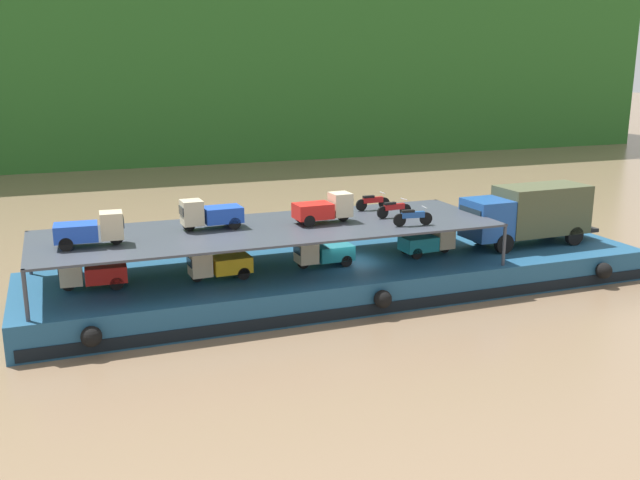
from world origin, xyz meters
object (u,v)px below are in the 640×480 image
covered_lorry (529,213)px  motorcycle_upper_port (412,217)px  cargo_barge (348,277)px  motorcycle_upper_centre (394,209)px  mini_truck_lower_fore (428,241)px  motorcycle_upper_stbd (373,202)px  mini_truck_lower_aft (219,264)px  mini_truck_upper_mid (210,214)px  mini_truck_upper_fore (324,209)px  mini_truck_lower_stern (92,273)px  mini_truck_lower_mid (323,252)px  mini_truck_upper_stern (90,230)px

covered_lorry → motorcycle_upper_port: (-7.74, -1.62, 0.74)m
cargo_barge → motorcycle_upper_centre: bearing=0.6°
mini_truck_lower_fore → motorcycle_upper_stbd: motorcycle_upper_stbd is taller
mini_truck_lower_aft → mini_truck_upper_mid: size_ratio=1.01×
motorcycle_upper_port → mini_truck_upper_fore: bearing=151.0°
motorcycle_upper_centre → motorcycle_upper_stbd: same height
motorcycle_upper_stbd → covered_lorry: bearing=-16.4°
mini_truck_lower_stern → mini_truck_lower_mid: bearing=-1.9°
motorcycle_upper_centre → motorcycle_upper_port: bearing=-91.1°
motorcycle_upper_centre → motorcycle_upper_stbd: 1.99m
mini_truck_lower_aft → mini_truck_lower_fore: size_ratio=1.00×
cargo_barge → mini_truck_upper_stern: 12.18m
mini_truck_lower_mid → motorcycle_upper_port: motorcycle_upper_port is taller
mini_truck_lower_fore → motorcycle_upper_port: size_ratio=1.47×
mini_truck_lower_aft → mini_truck_upper_fore: mini_truck_upper_fore is taller
covered_lorry → mini_truck_lower_fore: bearing=179.0°
mini_truck_upper_stern → motorcycle_upper_stbd: (13.88, 2.58, -0.26)m
mini_truck_lower_aft → motorcycle_upper_port: motorcycle_upper_port is taller
mini_truck_lower_stern → motorcycle_upper_port: 14.36m
mini_truck_upper_mid → mini_truck_lower_fore: bearing=-5.1°
motorcycle_upper_port → covered_lorry: bearing=11.8°
mini_truck_lower_aft → motorcycle_upper_centre: bearing=3.7°
covered_lorry → mini_truck_lower_stern: size_ratio=2.83×
motorcycle_upper_port → mini_truck_lower_stern: bearing=172.0°
mini_truck_upper_mid → motorcycle_upper_stbd: bearing=8.3°
cargo_barge → covered_lorry: 10.42m
mini_truck_lower_aft → mini_truck_upper_mid: mini_truck_upper_mid is taller
cargo_barge → motorcycle_upper_centre: 4.00m
mini_truck_lower_mid → mini_truck_upper_mid: 5.52m
covered_lorry → mini_truck_lower_mid: covered_lorry is taller
mini_truck_upper_stern → motorcycle_upper_stbd: bearing=10.6°
mini_truck_upper_fore → motorcycle_upper_port: size_ratio=1.46×
mini_truck_upper_stern → covered_lorry: bearing=0.7°
mini_truck_lower_mid → mini_truck_lower_aft: bearing=-177.1°
mini_truck_lower_stern → mini_truck_upper_mid: size_ratio=1.00×
mini_truck_lower_fore → mini_truck_upper_fore: bearing=177.2°
mini_truck_lower_mid → motorcycle_upper_centre: size_ratio=1.46×
mini_truck_lower_mid → motorcycle_upper_centre: (3.82, 0.32, 1.74)m
mini_truck_lower_aft → motorcycle_upper_centre: motorcycle_upper_centre is taller
covered_lorry → motorcycle_upper_centre: bearing=177.4°
mini_truck_upper_stern → mini_truck_upper_fore: size_ratio=1.01×
mini_truck_upper_mid → motorcycle_upper_stbd: mini_truck_upper_mid is taller
mini_truck_upper_mid → mini_truck_lower_aft: bearing=-89.2°
mini_truck_upper_fore → mini_truck_upper_mid: bearing=172.4°
mini_truck_lower_aft → mini_truck_upper_fore: bearing=6.5°
mini_truck_lower_aft → motorcycle_upper_stbd: size_ratio=1.47×
mini_truck_lower_aft → motorcycle_upper_centre: size_ratio=1.47×
mini_truck_upper_fore → motorcycle_upper_stbd: size_ratio=1.46×
mini_truck_lower_fore → mini_truck_upper_mid: mini_truck_upper_mid is taller
mini_truck_upper_stern → motorcycle_upper_centre: mini_truck_upper_stern is taller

